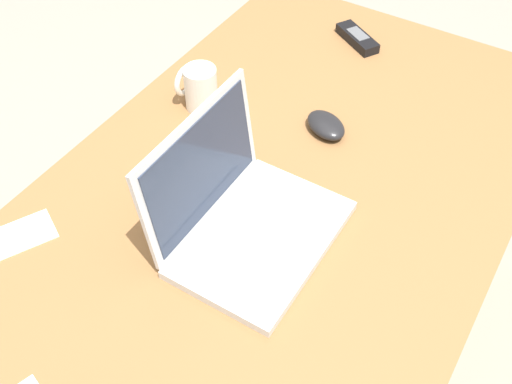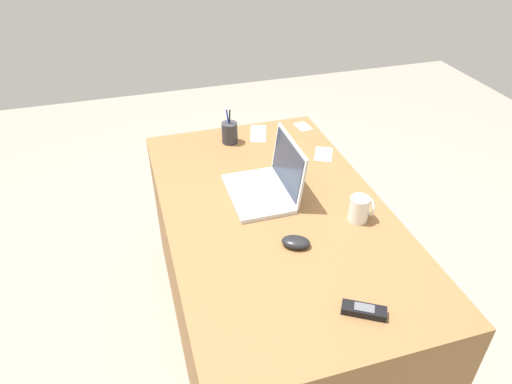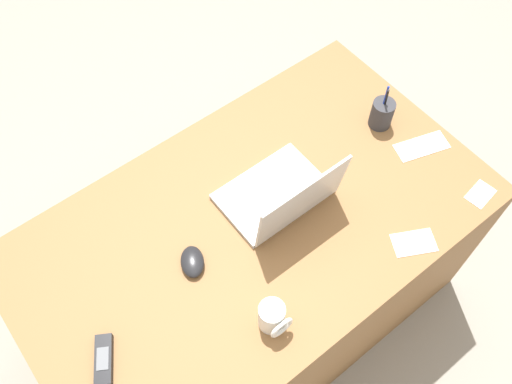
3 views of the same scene
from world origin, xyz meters
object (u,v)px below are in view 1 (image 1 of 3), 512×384
Objects in this scene: laptop at (243,216)px; computer_mouse at (327,126)px; cordless_phone at (357,38)px; coffee_mug_white at (199,88)px.

laptop is 3.24× the size of computer_mouse.
cordless_phone is (0.34, 0.09, -0.00)m from computer_mouse.
coffee_mug_white reaches higher than cordless_phone.
computer_mouse is at bearing -75.90° from coffee_mug_white.
computer_mouse is at bearing -0.68° from laptop.
laptop is at bearing -153.18° from computer_mouse.
cordless_phone is at bearing 7.35° from laptop.
computer_mouse is 1.01× the size of coffee_mug_white.
coffee_mug_white is 0.73× the size of cordless_phone.
cordless_phone is at bearing 42.36° from computer_mouse.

